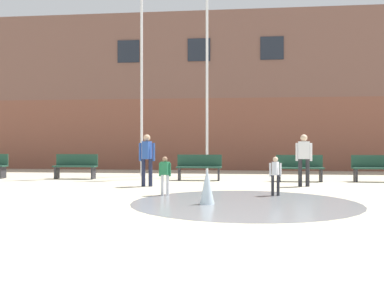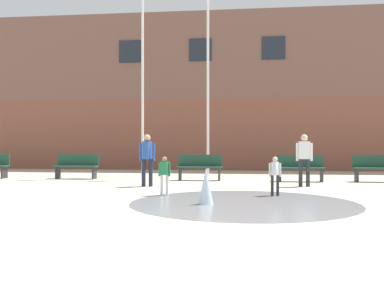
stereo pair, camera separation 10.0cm
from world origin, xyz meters
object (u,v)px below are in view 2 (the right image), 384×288
at_px(park_bench_under_right_flagpole, 200,167).
at_px(child_running, 164,173).
at_px(park_bench_near_trashcan, 300,168).
at_px(flagpole_right, 209,59).
at_px(adult_in_red, 147,156).
at_px(child_in_fountain, 275,173).
at_px(park_bench_far_right, 377,168).
at_px(flagpole_left, 143,62).
at_px(teen_by_trashcan, 304,156).
at_px(park_bench_center, 77,166).

bearing_deg(park_bench_under_right_flagpole, child_running, -95.20).
distance_m(park_bench_under_right_flagpole, park_bench_near_trashcan, 3.50).
bearing_deg(flagpole_right, child_running, -95.41).
bearing_deg(adult_in_red, park_bench_under_right_flagpole, -20.59).
height_order(child_running, flagpole_right, flagpole_right).
bearing_deg(adult_in_red, child_in_fountain, -109.49).
bearing_deg(flagpole_right, park_bench_far_right, -15.33).
relative_size(park_bench_under_right_flagpole, adult_in_red, 1.01).
height_order(park_bench_under_right_flagpole, flagpole_left, flagpole_left).
distance_m(adult_in_red, teen_by_trashcan, 4.80).
distance_m(park_bench_far_right, child_in_fountain, 5.84).
height_order(child_in_fountain, flagpole_right, flagpole_right).
distance_m(park_bench_far_right, adult_in_red, 7.87).
relative_size(park_bench_near_trashcan, park_bench_far_right, 1.00).
relative_size(adult_in_red, child_running, 1.61).
bearing_deg(park_bench_near_trashcan, flagpole_left, 163.47).
xyz_separation_m(park_bench_far_right, child_running, (-6.51, -4.71, 0.10)).
bearing_deg(flagpole_right, teen_by_trashcan, -47.97).
relative_size(park_bench_center, teen_by_trashcan, 1.01).
xyz_separation_m(park_bench_near_trashcan, child_running, (-3.92, -4.57, 0.10)).
height_order(park_bench_far_right, flagpole_left, flagpole_left).
height_order(child_in_fountain, child_running, same).
xyz_separation_m(child_running, flagpole_left, (-2.02, 6.33, 4.00)).
distance_m(park_bench_under_right_flagpole, park_bench_far_right, 6.09).
distance_m(park_bench_center, park_bench_near_trashcan, 8.11).
xyz_separation_m(park_bench_under_right_flagpole, teen_by_trashcan, (3.40, -1.91, 0.45)).
height_order(park_bench_far_right, child_running, child_running).
distance_m(park_bench_center, park_bench_under_right_flagpole, 4.61).
relative_size(child_in_fountain, child_running, 1.00).
bearing_deg(park_bench_far_right, park_bench_under_right_flagpole, -179.53).
distance_m(park_bench_center, flagpole_left, 4.89).
height_order(park_bench_near_trashcan, child_in_fountain, child_in_fountain).
xyz_separation_m(park_bench_under_right_flagpole, park_bench_near_trashcan, (3.50, -0.09, 0.00)).
relative_size(adult_in_red, teen_by_trashcan, 1.00).
xyz_separation_m(park_bench_far_right, flagpole_left, (-8.53, 1.62, 4.10)).
bearing_deg(child_in_fountain, child_running, -63.79).
distance_m(park_bench_center, adult_in_red, 4.14).
bearing_deg(flagpole_left, child_running, -72.30).
relative_size(child_running, flagpole_left, 0.11).
height_order(park_bench_near_trashcan, teen_by_trashcan, teen_by_trashcan).
height_order(park_bench_under_right_flagpole, flagpole_right, flagpole_right).
xyz_separation_m(park_bench_center, park_bench_far_right, (10.70, -0.06, 0.00)).
height_order(park_bench_under_right_flagpole, teen_by_trashcan, teen_by_trashcan).
bearing_deg(adult_in_red, child_running, -148.18).
bearing_deg(park_bench_far_right, child_running, -144.11).
bearing_deg(adult_in_red, flagpole_left, 23.46).
height_order(park_bench_center, adult_in_red, adult_in_red).
bearing_deg(child_running, child_in_fountain, -153.11).
xyz_separation_m(park_bench_center, park_bench_near_trashcan, (8.11, -0.21, 0.00)).
height_order(park_bench_center, child_in_fountain, child_in_fountain).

